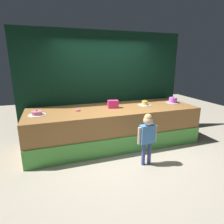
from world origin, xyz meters
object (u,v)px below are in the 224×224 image
object	(u,v)px
child_figure	(147,132)
donut	(78,110)
cake_left	(37,113)
cake_center	(145,104)
pink_box	(113,104)
cake_right	(173,100)

from	to	relation	value
child_figure	donut	xyz separation A→B (m)	(-1.12, 1.18, 0.24)
cake_left	cake_center	bearing A→B (deg)	1.70
cake_left	cake_center	xyz separation A→B (m)	(2.54, 0.08, 0.01)
donut	cake_center	size ratio (longest dim) A/B	0.37
pink_box	cake_left	bearing A→B (deg)	-177.42
donut	cake_right	bearing A→B (deg)	0.47
cake_right	child_figure	bearing A→B (deg)	-139.75
cake_left	cake_right	xyz separation A→B (m)	(3.39, 0.09, 0.03)
cake_left	donut	bearing A→B (deg)	4.33
cake_center	cake_right	bearing A→B (deg)	0.66
cake_left	cake_right	distance (m)	3.39
child_figure	cake_right	bearing A→B (deg)	40.25
child_figure	donut	size ratio (longest dim) A/B	8.50
child_figure	cake_left	distance (m)	2.28
cake_left	cake_center	distance (m)	2.54
donut	pink_box	bearing A→B (deg)	0.83
child_figure	cake_right	world-z (taller)	cake_right
child_figure	pink_box	xyz separation A→B (m)	(-0.27, 1.20, 0.31)
pink_box	cake_left	size ratio (longest dim) A/B	0.68
donut	cake_left	bearing A→B (deg)	-175.67
cake_center	donut	bearing A→B (deg)	-179.63
pink_box	cake_right	xyz separation A→B (m)	(1.69, 0.01, -0.03)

